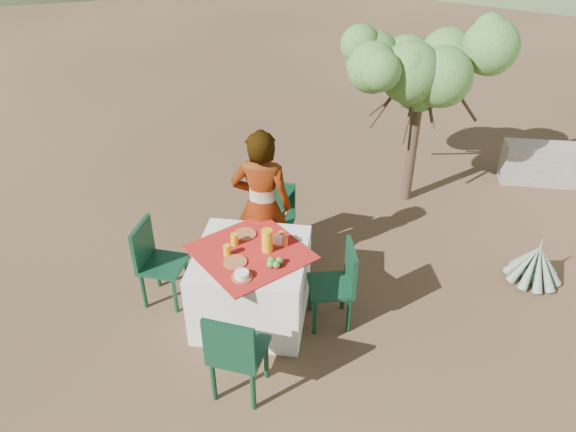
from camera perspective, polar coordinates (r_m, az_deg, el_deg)
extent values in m
plane|color=#372519|center=(5.37, 1.91, -12.56)|extent=(160.00, 160.00, 0.00)
cube|color=silver|center=(5.39, -3.70, -6.91)|extent=(1.02, 1.02, 0.75)
cube|color=maroon|center=(5.15, -3.85, -3.68)|extent=(1.30, 1.30, 0.01)
cylinder|color=black|center=(6.12, -3.30, -3.16)|extent=(0.04, 0.04, 0.42)
cylinder|color=black|center=(6.05, -0.39, -3.60)|extent=(0.04, 0.04, 0.42)
cylinder|color=black|center=(6.37, -2.47, -1.49)|extent=(0.04, 0.04, 0.42)
cylinder|color=black|center=(6.30, 0.33, -1.90)|extent=(0.04, 0.04, 0.42)
cube|color=black|center=(6.09, -1.49, -0.91)|extent=(0.44, 0.44, 0.04)
cube|color=black|center=(6.11, -1.08, 1.77)|extent=(0.40, 0.08, 0.41)
cylinder|color=black|center=(4.92, -2.23, -14.24)|extent=(0.04, 0.04, 0.45)
cylinder|color=black|center=(5.00, -6.06, -13.38)|extent=(0.04, 0.04, 0.45)
cylinder|color=black|center=(4.71, -3.56, -17.18)|extent=(0.04, 0.04, 0.45)
cylinder|color=black|center=(4.80, -7.58, -16.21)|extent=(0.04, 0.04, 0.45)
cube|color=black|center=(4.68, -4.99, -13.40)|extent=(0.48, 0.48, 0.04)
cube|color=black|center=(4.39, -6.02, -12.98)|extent=(0.42, 0.10, 0.44)
cylinder|color=black|center=(5.61, -11.41, -7.86)|extent=(0.04, 0.04, 0.44)
cylinder|color=black|center=(5.83, -10.19, -5.80)|extent=(0.04, 0.04, 0.44)
cylinder|color=black|center=(5.73, -14.47, -7.29)|extent=(0.04, 0.04, 0.44)
cylinder|color=black|center=(5.95, -13.15, -5.30)|extent=(0.04, 0.04, 0.44)
cube|color=black|center=(5.64, -12.57, -4.85)|extent=(0.44, 0.44, 0.04)
cube|color=black|center=(5.58, -14.58, -2.68)|extent=(0.07, 0.41, 0.43)
cylinder|color=black|center=(5.53, 2.31, -7.83)|extent=(0.04, 0.04, 0.43)
cylinder|color=black|center=(5.29, 2.73, -10.13)|extent=(0.04, 0.04, 0.43)
cylinder|color=black|center=(5.57, 5.64, -7.61)|extent=(0.04, 0.04, 0.43)
cylinder|color=black|center=(5.34, 6.22, -9.88)|extent=(0.04, 0.04, 0.43)
cube|color=black|center=(5.29, 4.32, -7.13)|extent=(0.48, 0.48, 0.04)
cube|color=black|center=(5.17, 6.41, -5.07)|extent=(0.13, 0.40, 0.42)
imported|color=#8C6651|center=(5.63, -2.67, 0.95)|extent=(0.62, 0.42, 1.68)
cylinder|color=#403220|center=(7.17, 12.50, 7.09)|extent=(0.13, 0.13, 1.54)
sphere|color=#356023|center=(6.87, 13.29, 12.83)|extent=(0.66, 0.66, 0.66)
sphere|color=#356023|center=(6.90, 18.58, 13.56)|extent=(0.61, 0.61, 0.61)
sphere|color=#356023|center=(6.91, 8.69, 14.42)|extent=(0.57, 0.57, 0.57)
sphere|color=#356023|center=(7.38, 14.12, 15.97)|extent=(0.59, 0.59, 0.59)
sphere|color=#356023|center=(6.35, 14.14, 11.52)|extent=(0.53, 0.53, 0.53)
sphere|color=slate|center=(6.53, 23.49, -5.65)|extent=(0.19, 0.19, 0.19)
cone|color=slate|center=(6.39, 23.99, -3.91)|extent=(0.10, 0.10, 0.55)
cone|color=slate|center=(6.49, 24.77, -4.20)|extent=(0.33, 0.19, 0.48)
cone|color=slate|center=(6.52, 24.26, -3.85)|extent=(0.25, 0.30, 0.48)
cone|color=slate|center=(6.52, 23.60, -3.70)|extent=(0.11, 0.34, 0.46)
cone|color=slate|center=(6.48, 23.04, -3.80)|extent=(0.26, 0.30, 0.48)
cone|color=slate|center=(6.42, 22.77, -4.11)|extent=(0.34, 0.18, 0.47)
cone|color=slate|center=(6.36, 22.92, -4.53)|extent=(0.33, 0.19, 0.48)
cone|color=slate|center=(6.32, 23.44, -4.89)|extent=(0.25, 0.30, 0.48)
cone|color=slate|center=(6.33, 24.12, -5.05)|extent=(0.11, 0.34, 0.46)
cone|color=slate|center=(6.37, 24.69, -4.94)|extent=(0.26, 0.30, 0.48)
cone|color=slate|center=(6.43, 24.94, -4.61)|extent=(0.34, 0.18, 0.47)
cylinder|color=brown|center=(5.36, -4.38, -1.84)|extent=(0.22, 0.22, 0.01)
cylinder|color=brown|center=(5.03, -5.39, -4.68)|extent=(0.21, 0.21, 0.01)
cylinder|color=orange|center=(5.22, -5.46, -2.37)|extent=(0.07, 0.07, 0.11)
cylinder|color=orange|center=(5.09, -6.22, -3.47)|extent=(0.07, 0.07, 0.11)
cylinder|color=orange|center=(5.09, -2.13, -2.49)|extent=(0.10, 0.10, 0.23)
cylinder|color=brown|center=(4.86, -4.71, -6.19)|extent=(0.18, 0.18, 0.01)
cylinder|color=white|center=(4.84, -4.73, -5.92)|extent=(0.13, 0.13, 0.05)
cylinder|color=orange|center=(5.19, -0.32, -2.59)|extent=(0.06, 0.06, 0.09)
cylinder|color=orange|center=(5.24, -0.68, -2.10)|extent=(0.06, 0.06, 0.10)
cube|color=white|center=(5.20, -0.96, -2.49)|extent=(0.07, 0.04, 0.09)
sphere|color=#407A2C|center=(4.98, -1.69, -4.55)|extent=(0.07, 0.07, 0.07)
sphere|color=#407A2C|center=(4.97, -0.87, -4.55)|extent=(0.07, 0.07, 0.07)
sphere|color=#407A2C|center=(4.93, -1.20, -4.96)|extent=(0.07, 0.07, 0.07)
sphere|color=#407A2C|center=(4.94, -1.78, -4.91)|extent=(0.07, 0.07, 0.07)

